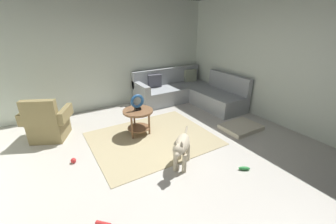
{
  "coord_description": "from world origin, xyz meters",
  "views": [
    {
      "loc": [
        -1.55,
        -2.7,
        2.19
      ],
      "look_at": [
        0.45,
        0.6,
        0.55
      ],
      "focal_mm": 23.31,
      "sensor_mm": 36.0,
      "label": 1
    }
  ],
  "objects_px": {
    "sectional_couch": "(188,93)",
    "dog_toy_bone": "(244,168)",
    "side_table": "(138,116)",
    "armchair": "(48,124)",
    "dog": "(182,147)",
    "torus_sculpture": "(137,102)",
    "dog_toy_rope": "(103,224)",
    "dog_bed_mat": "(241,127)",
    "dog_toy_ball": "(73,161)"
  },
  "relations": [
    {
      "from": "dog_toy_bone",
      "to": "dog",
      "type": "bearing_deg",
      "value": 143.81
    },
    {
      "from": "side_table",
      "to": "dog",
      "type": "bearing_deg",
      "value": -84.44
    },
    {
      "from": "sectional_couch",
      "to": "side_table",
      "type": "distance_m",
      "value": 2.23
    },
    {
      "from": "dog_bed_mat",
      "to": "dog_toy_bone",
      "type": "bearing_deg",
      "value": -136.28
    },
    {
      "from": "sectional_couch",
      "to": "dog_bed_mat",
      "type": "height_order",
      "value": "sectional_couch"
    },
    {
      "from": "side_table",
      "to": "torus_sculpture",
      "type": "xyz_separation_m",
      "value": [
        -0.0,
        -0.0,
        0.29
      ]
    },
    {
      "from": "side_table",
      "to": "armchair",
      "type": "bearing_deg",
      "value": 154.46
    },
    {
      "from": "torus_sculpture",
      "to": "dog_toy_rope",
      "type": "relative_size",
      "value": 1.82
    },
    {
      "from": "armchair",
      "to": "dog_toy_ball",
      "type": "height_order",
      "value": "armchair"
    },
    {
      "from": "sectional_couch",
      "to": "armchair",
      "type": "relative_size",
      "value": 2.3
    },
    {
      "from": "sectional_couch",
      "to": "dog_toy_bone",
      "type": "bearing_deg",
      "value": -109.68
    },
    {
      "from": "armchair",
      "to": "dog_toy_rope",
      "type": "bearing_deg",
      "value": -57.48
    },
    {
      "from": "dog",
      "to": "dog_toy_rope",
      "type": "xyz_separation_m",
      "value": [
        -1.39,
        -0.44,
        -0.35
      ]
    },
    {
      "from": "torus_sculpture",
      "to": "dog_toy_rope",
      "type": "xyz_separation_m",
      "value": [
        -1.26,
        -1.78,
        -0.69
      ]
    },
    {
      "from": "armchair",
      "to": "dog",
      "type": "height_order",
      "value": "armchair"
    },
    {
      "from": "dog_toy_rope",
      "to": "dog_toy_bone",
      "type": "distance_m",
      "value": 2.19
    },
    {
      "from": "dog_bed_mat",
      "to": "armchair",
      "type": "bearing_deg",
      "value": 154.66
    },
    {
      "from": "torus_sculpture",
      "to": "dog_toy_ball",
      "type": "height_order",
      "value": "torus_sculpture"
    },
    {
      "from": "armchair",
      "to": "dog_toy_rope",
      "type": "distance_m",
      "value": 2.57
    },
    {
      "from": "dog",
      "to": "dog_toy_bone",
      "type": "distance_m",
      "value": 1.05
    },
    {
      "from": "armchair",
      "to": "dog_toy_ball",
      "type": "distance_m",
      "value": 1.15
    },
    {
      "from": "armchair",
      "to": "dog",
      "type": "xyz_separation_m",
      "value": [
        1.71,
        -2.1,
        0.05
      ]
    },
    {
      "from": "armchair",
      "to": "sectional_couch",
      "type": "bearing_deg",
      "value": 29.41
    },
    {
      "from": "dog_toy_bone",
      "to": "sectional_couch",
      "type": "bearing_deg",
      "value": 70.32
    },
    {
      "from": "armchair",
      "to": "torus_sculpture",
      "type": "bearing_deg",
      "value": -0.25
    },
    {
      "from": "armchair",
      "to": "dog_toy_bone",
      "type": "relative_size",
      "value": 5.44
    },
    {
      "from": "dog_toy_rope",
      "to": "dog",
      "type": "bearing_deg",
      "value": 17.54
    },
    {
      "from": "torus_sculpture",
      "to": "dog",
      "type": "distance_m",
      "value": 1.39
    },
    {
      "from": "armchair",
      "to": "dog_toy_bone",
      "type": "xyz_separation_m",
      "value": [
        2.51,
        -2.69,
        -0.29
      ]
    },
    {
      "from": "side_table",
      "to": "dog",
      "type": "relative_size",
      "value": 0.93
    },
    {
      "from": "sectional_couch",
      "to": "dog_toy_ball",
      "type": "relative_size",
      "value": 25.75
    },
    {
      "from": "torus_sculpture",
      "to": "dog",
      "type": "bearing_deg",
      "value": -84.44
    },
    {
      "from": "armchair",
      "to": "side_table",
      "type": "xyz_separation_m",
      "value": [
        1.58,
        -0.75,
        0.09
      ]
    },
    {
      "from": "armchair",
      "to": "side_table",
      "type": "relative_size",
      "value": 1.63
    },
    {
      "from": "dog_bed_mat",
      "to": "side_table",
      "type": "bearing_deg",
      "value": 154.82
    },
    {
      "from": "sectional_couch",
      "to": "dog_toy_ball",
      "type": "distance_m",
      "value": 3.59
    },
    {
      "from": "dog_bed_mat",
      "to": "dog_toy_ball",
      "type": "distance_m",
      "value": 3.37
    },
    {
      "from": "sectional_couch",
      "to": "dog",
      "type": "relative_size",
      "value": 3.49
    },
    {
      "from": "sectional_couch",
      "to": "dog_toy_bone",
      "type": "height_order",
      "value": "sectional_couch"
    },
    {
      "from": "dog_toy_rope",
      "to": "dog_toy_bone",
      "type": "bearing_deg",
      "value": -3.89
    },
    {
      "from": "dog_bed_mat",
      "to": "dog_toy_bone",
      "type": "relative_size",
      "value": 4.44
    },
    {
      "from": "sectional_couch",
      "to": "dog_toy_bone",
      "type": "distance_m",
      "value": 3.14
    },
    {
      "from": "sectional_couch",
      "to": "dog_toy_ball",
      "type": "xyz_separation_m",
      "value": [
        -3.32,
        -1.35,
        -0.25
      ]
    },
    {
      "from": "dog",
      "to": "dog_toy_rope",
      "type": "bearing_deg",
      "value": 63.33
    },
    {
      "from": "torus_sculpture",
      "to": "dog_toy_bone",
      "type": "height_order",
      "value": "torus_sculpture"
    },
    {
      "from": "dog_bed_mat",
      "to": "dog_toy_rope",
      "type": "distance_m",
      "value": 3.35
    },
    {
      "from": "sectional_couch",
      "to": "armchair",
      "type": "xyz_separation_m",
      "value": [
        -3.56,
        -0.26,
        0.03
      ]
    },
    {
      "from": "dog_bed_mat",
      "to": "dog_toy_ball",
      "type": "relative_size",
      "value": 9.16
    },
    {
      "from": "torus_sculpture",
      "to": "dog_bed_mat",
      "type": "xyz_separation_m",
      "value": [
        1.98,
        -0.93,
        -0.67
      ]
    },
    {
      "from": "armchair",
      "to": "dog_toy_rope",
      "type": "height_order",
      "value": "armchair"
    }
  ]
}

